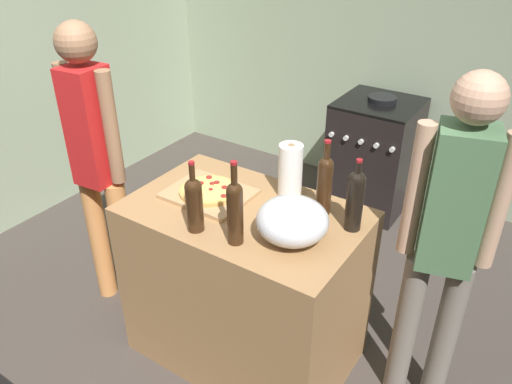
% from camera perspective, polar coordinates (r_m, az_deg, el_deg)
% --- Properties ---
extents(ground_plane, '(4.49, 3.34, 0.02)m').
position_cam_1_polar(ground_plane, '(3.56, 3.39, -7.78)').
color(ground_plane, '#3F3833').
extents(kitchen_wall_rear, '(4.49, 0.10, 2.60)m').
position_cam_1_polar(kitchen_wall_rear, '(4.19, 14.35, 17.31)').
color(kitchen_wall_rear, '#99A889').
rests_on(kitchen_wall_rear, ground_plane).
extents(kitchen_wall_left, '(0.10, 3.34, 2.60)m').
position_cam_1_polar(kitchen_wall_left, '(4.25, -20.94, 16.49)').
color(kitchen_wall_left, '#99A889').
rests_on(kitchen_wall_left, ground_plane).
extents(counter, '(1.11, 0.70, 0.91)m').
position_cam_1_polar(counter, '(2.64, -1.22, -10.49)').
color(counter, '#9E7247').
rests_on(counter, ground_plane).
extents(cutting_board, '(0.40, 0.32, 0.02)m').
position_cam_1_polar(cutting_board, '(2.48, -5.24, -0.24)').
color(cutting_board, tan).
rests_on(cutting_board, counter).
extents(pizza, '(0.29, 0.29, 0.03)m').
position_cam_1_polar(pizza, '(2.47, -5.27, 0.19)').
color(pizza, tan).
rests_on(pizza, cutting_board).
extents(mixing_bowl, '(0.31, 0.31, 0.19)m').
position_cam_1_polar(mixing_bowl, '(2.12, 4.12, -3.25)').
color(mixing_bowl, '#B2B2B7').
rests_on(mixing_bowl, counter).
extents(paper_towel_roll, '(0.12, 0.12, 0.27)m').
position_cam_1_polar(paper_towel_roll, '(2.43, 3.89, 2.42)').
color(paper_towel_roll, white).
rests_on(paper_towel_roll, counter).
extents(wine_bottle_clear, '(0.08, 0.08, 0.34)m').
position_cam_1_polar(wine_bottle_clear, '(2.20, 11.10, -0.69)').
color(wine_bottle_clear, black).
rests_on(wine_bottle_clear, counter).
extents(wine_bottle_amber, '(0.07, 0.07, 0.37)m').
position_cam_1_polar(wine_bottle_amber, '(2.28, 7.74, 1.06)').
color(wine_bottle_amber, '#331E0F').
rests_on(wine_bottle_amber, counter).
extents(wine_bottle_green, '(0.08, 0.08, 0.33)m').
position_cam_1_polar(wine_bottle_green, '(2.17, -6.98, -1.13)').
color(wine_bottle_green, '#331E0F').
rests_on(wine_bottle_green, counter).
extents(wine_bottle_dark, '(0.07, 0.07, 0.38)m').
position_cam_1_polar(wine_bottle_dark, '(2.07, -2.39, -2.00)').
color(wine_bottle_dark, '#331E0F').
rests_on(wine_bottle_dark, counter).
extents(stove, '(0.58, 0.60, 0.92)m').
position_cam_1_polar(stove, '(4.06, 13.07, 4.09)').
color(stove, black).
rests_on(stove, ground_plane).
extents(person_in_stripes, '(0.35, 0.22, 1.69)m').
position_cam_1_polar(person_in_stripes, '(2.84, -17.52, 3.54)').
color(person_in_stripes, '#D88C4C').
rests_on(person_in_stripes, ground_plane).
extents(person_in_red, '(0.38, 0.25, 1.66)m').
position_cam_1_polar(person_in_red, '(2.25, 20.74, -4.68)').
color(person_in_red, slate).
rests_on(person_in_red, ground_plane).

